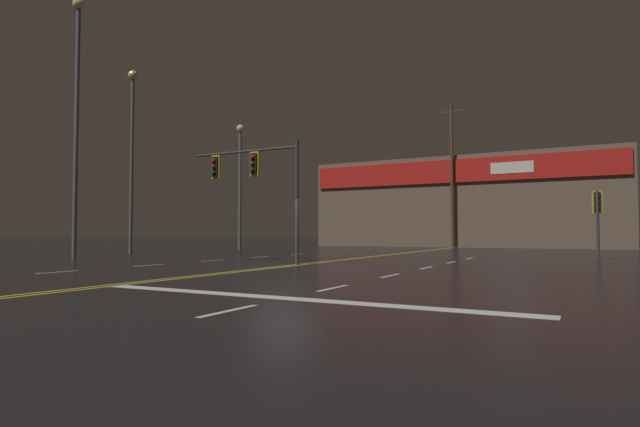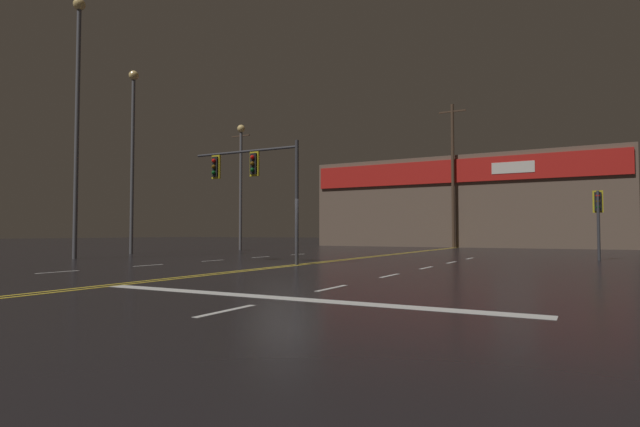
{
  "view_description": "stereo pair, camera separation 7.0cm",
  "coord_description": "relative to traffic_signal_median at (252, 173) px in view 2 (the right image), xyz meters",
  "views": [
    {
      "loc": [
        9.6,
        -15.15,
        1.2
      ],
      "look_at": [
        0.0,
        2.83,
        2.0
      ],
      "focal_mm": 28.0,
      "sensor_mm": 36.0,
      "label": 1
    },
    {
      "loc": [
        9.66,
        -15.12,
        1.2
      ],
      "look_at": [
        0.0,
        2.83,
        2.0
      ],
      "focal_mm": 28.0,
      "sensor_mm": 36.0,
      "label": 2
    }
  ],
  "objects": [
    {
      "name": "ground_plane",
      "position": [
        2.23,
        -1.15,
        -3.63
      ],
      "size": [
        200.0,
        200.0,
        0.0
      ],
      "primitive_type": "plane",
      "color": "black"
    },
    {
      "name": "road_markings",
      "position": [
        3.08,
        -2.48,
        -3.63
      ],
      "size": [
        14.04,
        60.0,
        0.01
      ],
      "color": "gold",
      "rests_on": "ground"
    },
    {
      "name": "traffic_signal_median",
      "position": [
        0.0,
        0.0,
        0.0
      ],
      "size": [
        5.01,
        0.36,
        4.76
      ],
      "color": "#38383D",
      "rests_on": "ground"
    },
    {
      "name": "traffic_signal_corner_northeast",
      "position": [
        12.3,
        9.07,
        -1.36
      ],
      "size": [
        0.42,
        0.36,
        3.1
      ],
      "color": "#38383D",
      "rests_on": "ground"
    },
    {
      "name": "streetlight_near_left",
      "position": [
        -9.18,
        -1.23,
        3.96
      ],
      "size": [
        0.56,
        0.56,
        12.32
      ],
      "color": "#59595E",
      "rests_on": "ground"
    },
    {
      "name": "streetlight_far_right",
      "position": [
        -9.79,
        12.14,
        2.11
      ],
      "size": [
        0.56,
        0.56,
        8.93
      ],
      "color": "#59595E",
      "rests_on": "ground"
    },
    {
      "name": "streetlight_far_median",
      "position": [
        -11.34,
        3.91,
        3.08
      ],
      "size": [
        0.56,
        0.56,
        10.69
      ],
      "color": "#59595E",
      "rests_on": "ground"
    },
    {
      "name": "building_backdrop",
      "position": [
        2.23,
        30.56,
        0.25
      ],
      "size": [
        25.87,
        10.23,
        7.73
      ],
      "color": "brown",
      "rests_on": "ground"
    },
    {
      "name": "utility_pole_row",
      "position": [
        2.18,
        25.09,
        2.49
      ],
      "size": [
        46.42,
        0.26,
        11.9
      ],
      "color": "#4C3828",
      "rests_on": "ground"
    }
  ]
}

